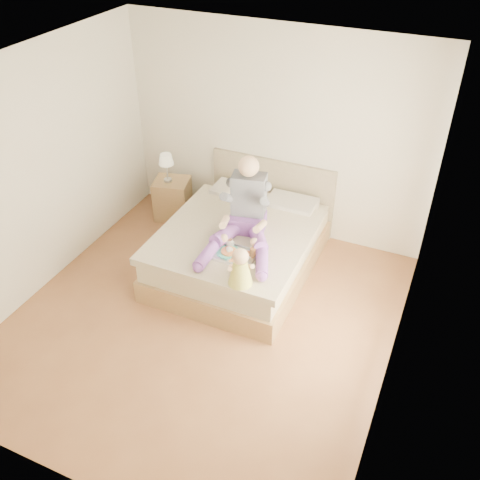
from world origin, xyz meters
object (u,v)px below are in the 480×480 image
at_px(nightstand, 173,199).
at_px(tray, 236,254).
at_px(bed, 242,244).
at_px(adult, 245,215).
at_px(baby, 240,269).

height_order(nightstand, tray, tray).
xyz_separation_m(nightstand, tray, (1.54, -1.23, 0.35)).
distance_m(bed, nightstand, 1.48).
relative_size(bed, adult, 1.79).
bearing_deg(adult, tray, -91.37).
height_order(nightstand, baby, baby).
bearing_deg(baby, nightstand, 101.75).
bearing_deg(baby, tray, 83.89).
height_order(adult, tray, adult).
distance_m(nightstand, tray, 2.00).
bearing_deg(bed, tray, -72.11).
distance_m(tray, baby, 0.47).
bearing_deg(bed, nightstand, 154.76).
height_order(bed, tray, bed).
height_order(tray, baby, baby).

